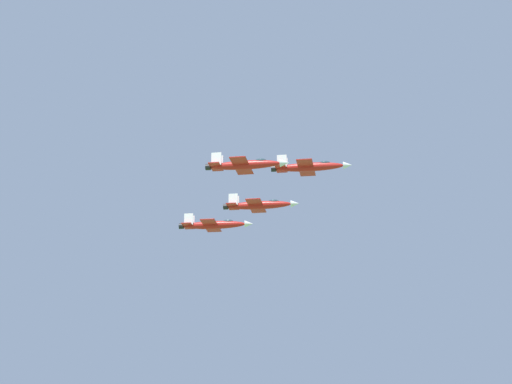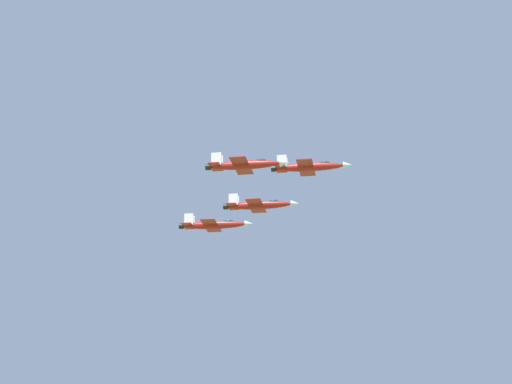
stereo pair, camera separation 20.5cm
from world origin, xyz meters
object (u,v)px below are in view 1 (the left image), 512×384
jet_lead (310,167)px  jet_right_wingman (245,165)px  jet_left_outer (214,225)px  jet_left_wingman (259,205)px

jet_lead → jet_right_wingman: bearing=-139.5°
jet_right_wingman → jet_left_outer: size_ratio=0.96×
jet_right_wingman → jet_left_outer: 33.76m
jet_lead → jet_left_wingman: bearing=139.7°
jet_lead → jet_right_wingman: 16.34m
jet_left_wingman → jet_left_outer: bearing=140.0°
jet_lead → jet_left_outer: size_ratio=0.97×
jet_left_outer → jet_left_wingman: bearing=-41.4°
jet_right_wingman → jet_left_outer: jet_right_wingman is taller
jet_right_wingman → jet_left_outer: bearing=112.4°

